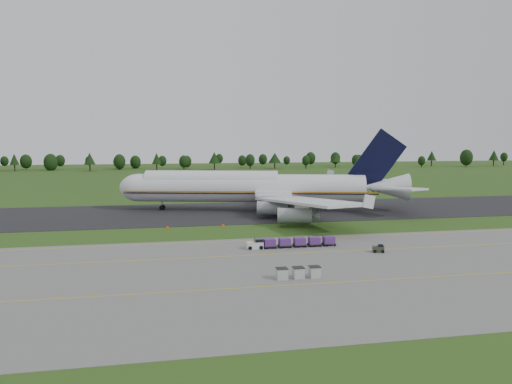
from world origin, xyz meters
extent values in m
plane|color=#274615|center=(0.00, 0.00, 0.00)|extent=(600.00, 600.00, 0.00)
cube|color=#63635E|center=(0.00, -34.00, 0.03)|extent=(300.00, 52.00, 0.06)
cube|color=black|center=(0.00, 28.00, 0.04)|extent=(300.00, 40.00, 0.08)
cube|color=gold|center=(0.00, -22.00, 0.07)|extent=(300.00, 0.25, 0.01)
cube|color=gold|center=(0.00, -40.00, 0.07)|extent=(300.00, 0.20, 0.01)
cube|color=gold|center=(0.00, -10.00, 0.07)|extent=(120.00, 0.20, 0.01)
cylinder|color=black|center=(-102.62, 222.32, 1.94)|extent=(0.70, 0.70, 3.88)
cone|color=#1B3813|center=(-102.62, 222.32, 7.33)|extent=(5.57, 5.57, 6.90)
cylinder|color=black|center=(-82.85, 227.21, 1.60)|extent=(0.70, 0.70, 3.21)
sphere|color=#1B3813|center=(-82.85, 227.21, 4.90)|extent=(8.47, 8.47, 8.47)
cylinder|color=black|center=(-57.87, 214.59, 2.03)|extent=(0.70, 0.70, 4.05)
cone|color=#1B3813|center=(-57.87, 214.59, 7.66)|extent=(6.81, 6.81, 7.21)
cylinder|color=black|center=(-41.22, 227.13, 1.65)|extent=(0.70, 0.70, 3.31)
sphere|color=#1B3813|center=(-41.22, 227.13, 5.06)|extent=(7.47, 7.47, 7.47)
cylinder|color=black|center=(-17.85, 214.02, 1.98)|extent=(0.70, 0.70, 3.95)
cone|color=#1B3813|center=(-17.85, 214.02, 7.46)|extent=(5.97, 5.97, 7.02)
cylinder|color=black|center=(-0.69, 221.57, 1.67)|extent=(0.70, 0.70, 3.34)
sphere|color=#1B3813|center=(-0.69, 221.57, 5.10)|extent=(6.11, 6.11, 6.11)
cylinder|color=black|center=(18.26, 213.99, 2.04)|extent=(0.70, 0.70, 4.09)
cone|color=#1B3813|center=(18.26, 213.99, 7.72)|extent=(7.38, 7.38, 7.27)
cylinder|color=black|center=(42.63, 220.43, 1.85)|extent=(0.70, 0.70, 3.70)
sphere|color=#1B3813|center=(42.63, 220.43, 5.65)|extent=(6.20, 6.20, 6.20)
cylinder|color=black|center=(58.57, 217.29, 1.89)|extent=(0.70, 0.70, 3.78)
cone|color=#1B3813|center=(58.57, 217.29, 7.15)|extent=(8.64, 8.64, 6.73)
cylinder|color=black|center=(78.58, 212.65, 1.78)|extent=(0.70, 0.70, 3.56)
sphere|color=#1B3813|center=(78.58, 212.65, 5.44)|extent=(5.16, 5.16, 5.16)
cylinder|color=black|center=(102.53, 222.41, 1.88)|extent=(0.70, 0.70, 3.75)
cone|color=#1B3813|center=(102.53, 222.41, 7.09)|extent=(7.46, 7.46, 6.67)
cylinder|color=black|center=(117.15, 221.26, 1.64)|extent=(0.70, 0.70, 3.29)
sphere|color=#1B3813|center=(117.15, 221.26, 5.02)|extent=(5.92, 5.92, 5.92)
cylinder|color=black|center=(141.57, 227.80, 2.00)|extent=(0.70, 0.70, 4.00)
cone|color=#1B3813|center=(141.57, 227.80, 7.56)|extent=(7.96, 7.96, 7.11)
cylinder|color=black|center=(162.88, 214.71, 1.47)|extent=(0.70, 0.70, 2.94)
sphere|color=#1B3813|center=(162.88, 214.71, 4.49)|extent=(5.05, 5.05, 5.05)
cylinder|color=black|center=(177.14, 226.06, 1.99)|extent=(0.70, 0.70, 3.97)
cone|color=#1B3813|center=(177.14, 226.06, 7.51)|extent=(6.69, 6.69, 7.07)
cylinder|color=black|center=(197.43, 214.75, 2.12)|extent=(0.70, 0.70, 4.23)
sphere|color=#1B3813|center=(197.43, 214.75, 6.46)|extent=(8.76, 8.76, 8.76)
cylinder|color=black|center=(220.34, 216.22, 2.09)|extent=(0.70, 0.70, 4.18)
cone|color=#1B3813|center=(220.34, 216.22, 7.90)|extent=(6.79, 6.79, 7.44)
cylinder|color=black|center=(237.68, 227.97, 2.00)|extent=(0.70, 0.70, 4.00)
sphere|color=#1B3813|center=(237.68, 227.97, 6.11)|extent=(5.22, 5.22, 5.22)
cylinder|color=silver|center=(7.46, 30.12, 6.17)|extent=(61.67, 22.45, 7.65)
cylinder|color=silver|center=(-2.86, 32.71, 7.97)|extent=(36.51, 14.60, 5.97)
sphere|color=silver|center=(-22.45, 37.64, 6.17)|extent=(7.65, 7.65, 7.65)
cone|color=silver|center=(43.03, 21.19, 6.70)|extent=(13.11, 9.90, 7.27)
cube|color=orange|center=(6.52, 26.39, 5.53)|extent=(66.00, 16.64, 0.37)
cube|color=silver|center=(16.38, 6.95, 5.21)|extent=(17.86, 37.56, 0.58)
cube|color=silver|center=(26.27, 46.33, 5.21)|extent=(31.41, 34.50, 0.58)
cylinder|color=gray|center=(10.32, 15.59, 2.55)|extent=(8.05, 5.11, 3.40)
cylinder|color=gray|center=(12.44, 3.00, 2.55)|extent=(8.05, 5.11, 3.40)
cylinder|color=gray|center=(16.85, 41.58, 2.55)|extent=(8.05, 5.11, 3.40)
cylinder|color=gray|center=(24.67, 51.67, 2.55)|extent=(8.05, 5.11, 3.40)
cube|color=black|center=(40.46, 21.83, 13.86)|extent=(15.18, 4.34, 17.07)
cube|color=silver|center=(42.63, 13.07, 7.02)|extent=(9.81, 14.95, 0.48)
cube|color=silver|center=(46.52, 28.53, 7.02)|extent=(14.01, 13.80, 0.48)
cylinder|color=slate|center=(-16.26, 36.08, 1.17)|extent=(0.38, 0.38, 2.34)
cylinder|color=black|center=(-16.26, 36.08, 0.69)|extent=(1.57, 1.26, 1.38)
cylinder|color=slate|center=(12.48, 23.93, 1.17)|extent=(0.38, 0.38, 2.34)
cylinder|color=black|center=(12.48, 23.93, 0.69)|extent=(1.57, 1.26, 1.38)
cylinder|color=slate|center=(14.81, 33.21, 1.17)|extent=(0.38, 0.38, 2.34)
cylinder|color=black|center=(14.81, 33.21, 0.69)|extent=(1.57, 1.26, 1.38)
cube|color=silver|center=(-0.56, -17.26, 0.67)|extent=(2.90, 1.56, 1.23)
cylinder|color=black|center=(-1.56, -18.04, 0.40)|extent=(0.67, 0.25, 0.67)
cube|color=black|center=(2.12, -17.26, 0.45)|extent=(2.23, 1.68, 0.13)
cube|color=#4B256A|center=(2.12, -17.26, 1.12)|extent=(2.01, 1.56, 1.23)
cylinder|color=black|center=(1.23, -18.04, 0.25)|extent=(0.38, 0.17, 0.38)
cube|color=black|center=(4.92, -17.26, 0.45)|extent=(2.23, 1.68, 0.13)
cube|color=#4B256A|center=(4.92, -17.26, 1.12)|extent=(2.01, 1.56, 1.23)
cylinder|color=black|center=(4.02, -18.04, 0.25)|extent=(0.38, 0.17, 0.38)
cube|color=black|center=(7.71, -17.26, 0.45)|extent=(2.23, 1.68, 0.13)
cube|color=#4B256A|center=(7.71, -17.26, 1.12)|extent=(2.01, 1.56, 1.23)
cylinder|color=black|center=(6.82, -18.04, 0.25)|extent=(0.38, 0.17, 0.38)
cube|color=black|center=(10.50, -17.26, 0.45)|extent=(2.23, 1.68, 0.13)
cube|color=#4B256A|center=(10.50, -17.26, 1.12)|extent=(2.01, 1.56, 1.23)
cylinder|color=black|center=(9.61, -18.04, 0.25)|extent=(0.38, 0.17, 0.38)
cube|color=black|center=(13.29, -17.26, 0.45)|extent=(2.23, 1.68, 0.13)
cube|color=#4B256A|center=(13.29, -17.26, 1.12)|extent=(2.01, 1.56, 1.23)
cylinder|color=black|center=(12.40, -18.04, 0.25)|extent=(0.38, 0.17, 0.38)
cylinder|color=black|center=(-0.56, -17.26, 0.40)|extent=(0.67, 0.25, 0.67)
cube|color=#2E3626|center=(19.89, -24.08, 0.58)|extent=(2.10, 1.56, 1.03)
cylinder|color=black|center=(19.23, -24.64, 0.32)|extent=(0.53, 0.19, 0.53)
cylinder|color=black|center=(20.55, -23.52, 0.32)|extent=(0.53, 0.19, 0.53)
cube|color=#AAAAAA|center=(-0.56, -36.95, 0.81)|extent=(1.49, 1.49, 1.49)
cube|color=black|center=(-0.56, -36.95, 1.59)|extent=(1.58, 1.58, 0.07)
cube|color=#AAAAAA|center=(1.84, -36.95, 0.81)|extent=(1.49, 1.49, 1.49)
cube|color=black|center=(1.84, -36.95, 1.59)|extent=(1.58, 1.58, 0.07)
cube|color=#AAAAAA|center=(4.24, -36.95, 0.81)|extent=(1.49, 1.49, 1.49)
cube|color=black|center=(4.24, -36.95, 1.59)|extent=(1.58, 1.58, 0.07)
cube|color=#F65E07|center=(-15.43, 5.92, 0.30)|extent=(0.50, 0.12, 0.60)
cube|color=black|center=(-15.43, 5.92, 0.02)|extent=(0.30, 0.30, 0.04)
cube|color=#F65E07|center=(-3.22, 5.92, 0.30)|extent=(0.50, 0.12, 0.60)
cube|color=black|center=(-3.22, 5.92, 0.02)|extent=(0.30, 0.30, 0.04)
camera|label=1|loc=(-17.27, -102.99, 19.57)|focal=35.00mm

